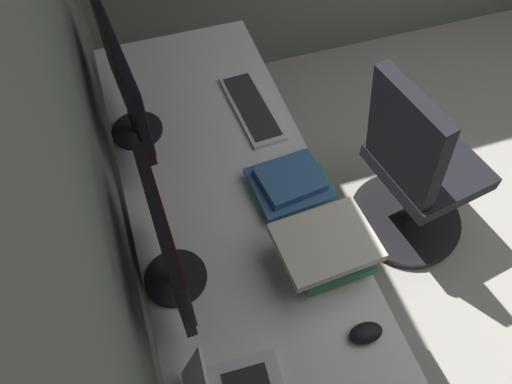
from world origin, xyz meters
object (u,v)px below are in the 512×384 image
book_stack_near (326,249)px  book_stack_far (291,184)px  mouse_main (366,333)px  monitor_primary (124,82)px  drawer_pedestal (229,258)px  office_chair (414,173)px  monitor_secondary (166,243)px  keyboard_main (252,107)px

book_stack_near → book_stack_far: 0.30m
mouse_main → book_stack_far: 0.57m
monitor_primary → drawer_pedestal: bearing=-153.7°
drawer_pedestal → book_stack_near: (-0.30, -0.25, 0.45)m
drawer_pedestal → monitor_primary: 0.81m
mouse_main → office_chair: bearing=-42.6°
monitor_secondary → office_chair: 1.25m
drawer_pedestal → book_stack_near: book_stack_near is taller
book_stack_far → book_stack_near: bearing=-179.0°
monitor_primary → mouse_main: 1.16m
monitor_secondary → keyboard_main: size_ratio=1.13×
drawer_pedestal → mouse_main: mouse_main is taller
book_stack_far → office_chair: size_ratio=0.30×
monitor_primary → keyboard_main: (-0.02, -0.46, -0.24)m
mouse_main → book_stack_far: (0.57, 0.02, 0.02)m
monitor_secondary → book_stack_far: size_ratio=1.68×
monitor_primary → keyboard_main: size_ratio=1.34×
monitor_secondary → mouse_main: (-0.36, -0.49, -0.21)m
monitor_primary → book_stack_far: (-0.45, -0.47, -0.22)m
keyboard_main → monitor_primary: bearing=86.9°
mouse_main → drawer_pedestal: bearing=25.3°
monitor_primary → keyboard_main: monitor_primary is taller
book_stack_far → drawer_pedestal: bearing=89.3°
keyboard_main → book_stack_near: book_stack_near is taller
drawer_pedestal → monitor_secondary: monitor_secondary is taller
monitor_primary → monitor_secondary: 0.67m
monitor_primary → mouse_main: bearing=-154.3°
keyboard_main → book_stack_far: (-0.43, -0.01, 0.03)m
monitor_primary → office_chair: 1.27m
keyboard_main → book_stack_far: size_ratio=1.49×
keyboard_main → office_chair: bearing=-117.5°
monitor_primary → office_chair: bearing=-108.0°
monitor_secondary → book_stack_far: bearing=-65.3°
keyboard_main → mouse_main: (-1.00, -0.03, 0.01)m
office_chair → book_stack_far: bearing=98.6°
monitor_primary → book_stack_near: 0.91m
monitor_primary → monitor_secondary: monitor_primary is taller
book_stack_near → mouse_main: bearing=-175.9°
keyboard_main → book_stack_far: book_stack_far is taller
monitor_primary → office_chair: monitor_primary is taller
monitor_secondary → book_stack_near: size_ratio=1.55×
drawer_pedestal → mouse_main: bearing=-154.7°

